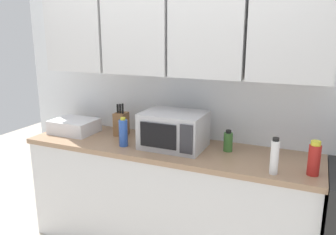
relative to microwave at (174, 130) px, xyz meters
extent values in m
cube|color=white|center=(-0.06, 0.34, 0.26)|extent=(3.20, 0.06, 2.60)
cube|color=silver|center=(-0.92, 0.15, 0.79)|extent=(0.55, 0.33, 0.75)
cube|color=silver|center=(-0.35, 0.15, 0.79)|extent=(0.55, 0.33, 0.75)
cube|color=silver|center=(0.23, 0.15, 0.79)|extent=(0.55, 0.33, 0.75)
cube|color=silver|center=(0.80, 0.15, 0.79)|extent=(0.55, 0.33, 0.75)
cube|color=silver|center=(-0.06, 0.01, -0.61)|extent=(2.30, 0.60, 0.86)
cube|color=#9E7A5B|center=(-0.06, 0.01, -0.16)|extent=(2.33, 0.63, 0.04)
cube|color=#B7B7BC|center=(0.00, 0.00, 0.00)|extent=(0.48, 0.36, 0.28)
cube|color=black|center=(-0.05, -0.18, 0.00)|extent=(0.29, 0.01, 0.18)
cube|color=#2D2D33|center=(0.17, -0.18, 0.00)|extent=(0.10, 0.01, 0.21)
cube|color=silver|center=(-0.97, 0.01, -0.08)|extent=(0.38, 0.30, 0.12)
cube|color=brown|center=(-0.55, 0.11, -0.04)|extent=(0.10, 0.12, 0.20)
cylinder|color=black|center=(-0.57, 0.10, 0.10)|extent=(0.02, 0.02, 0.08)
cylinder|color=black|center=(-0.55, 0.10, 0.10)|extent=(0.02, 0.02, 0.08)
cylinder|color=black|center=(-0.52, 0.10, 0.10)|extent=(0.02, 0.02, 0.09)
cylinder|color=white|center=(0.78, -0.22, -0.03)|extent=(0.05, 0.05, 0.22)
cylinder|color=black|center=(0.78, -0.22, 0.09)|extent=(0.04, 0.04, 0.02)
cylinder|color=#386B2D|center=(0.41, 0.09, -0.07)|extent=(0.07, 0.07, 0.14)
cylinder|color=black|center=(0.41, 0.09, 0.01)|extent=(0.04, 0.04, 0.02)
cylinder|color=#2D56B7|center=(-0.38, -0.13, -0.03)|extent=(0.07, 0.07, 0.21)
cylinder|color=yellow|center=(-0.38, -0.13, 0.08)|extent=(0.04, 0.04, 0.02)
cylinder|color=red|center=(1.01, -0.13, -0.04)|extent=(0.07, 0.07, 0.20)
cylinder|color=yellow|center=(1.01, -0.13, 0.07)|extent=(0.06, 0.06, 0.03)
camera|label=1|loc=(0.98, -2.33, 0.74)|focal=36.38mm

